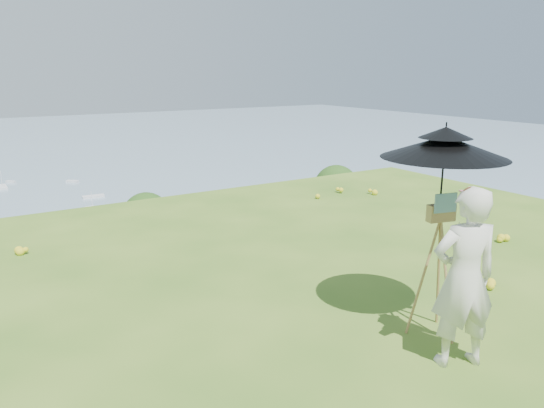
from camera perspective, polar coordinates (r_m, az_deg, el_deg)
ground at (r=6.44m, az=11.96°, el=-11.60°), size 14.00×14.00×0.00m
shoreline_tier at (r=88.19m, az=-26.77°, el=-13.47°), size 170.00×28.00×8.00m
slope_trees at (r=43.14m, az=-24.19°, el=-11.40°), size 110.00×50.00×6.00m
wildflowers at (r=6.58m, az=10.45°, el=-10.37°), size 10.00×10.50×0.12m
painter at (r=5.31m, az=19.95°, el=-7.50°), size 0.75×0.63×1.77m
field_easel at (r=5.86m, az=17.31°, el=-6.26°), size 0.72×0.72×1.57m
sun_umbrella at (r=5.63m, az=17.89°, el=3.40°), size 1.53×1.53×0.98m
painter_cap at (r=5.08m, az=20.74°, el=1.27°), size 0.23×0.25×0.10m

